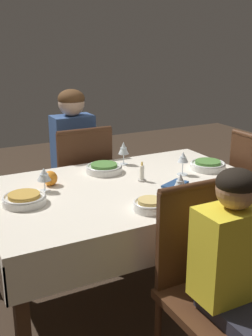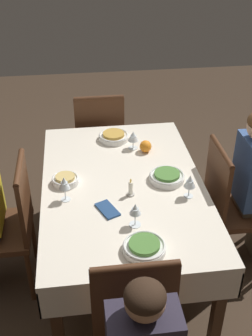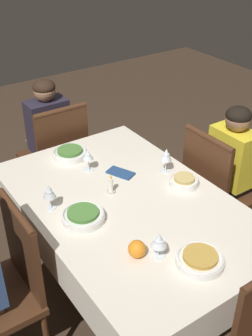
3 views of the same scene
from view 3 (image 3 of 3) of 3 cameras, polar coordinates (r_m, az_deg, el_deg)
name	(u,v)px [view 3 (image 3 of 3)]	position (r m, az deg, el deg)	size (l,w,h in m)	color
ground_plane	(128,292)	(2.83, 0.25, -16.48)	(8.00, 8.00, 0.00)	#3D2D21
dining_table	(128,212)	(2.38, 0.29, -6.04)	(1.60, 1.02, 0.73)	silver
chair_south	(3,285)	(2.26, -16.36, -14.95)	(0.44, 0.44, 0.94)	#472816
chair_west	(57,154)	(3.24, -9.33, 1.89)	(0.44, 0.44, 0.94)	#472816
chair_north	(217,186)	(2.89, 12.20, -2.46)	(0.44, 0.44, 0.94)	#472816
person_child_dark	(46,137)	(3.34, -10.73, 4.15)	(0.33, 0.30, 1.07)	#4C4233
person_child_yellow	(236,170)	(2.97, 14.68, -0.29)	(0.30, 0.33, 1.07)	#282833
bowl_south	(83,215)	(2.21, -5.86, -6.41)	(0.23, 0.23, 0.06)	white
wine_glass_south	(49,192)	(2.26, -10.38, -3.20)	(0.07, 0.07, 0.15)	white
bowl_west	(70,153)	(2.76, -7.59, 2.02)	(0.23, 0.23, 0.06)	white
wine_glass_west	(88,155)	(2.56, -5.20, 1.73)	(0.07, 0.07, 0.15)	white
bowl_north	(184,181)	(2.48, 7.87, -1.74)	(0.17, 0.17, 0.06)	white
wine_glass_north	(166,155)	(2.54, 5.47, 1.73)	(0.07, 0.07, 0.16)	white
bowl_east	(199,260)	(1.98, 9.91, -12.13)	(0.22, 0.22, 0.06)	white
wine_glass_east	(159,241)	(1.95, 4.48, -9.80)	(0.08, 0.08, 0.14)	white
candle_centerpiece	(111,186)	(2.39, -2.07, -2.48)	(0.05, 0.05, 0.12)	beige
orange_fruit	(137,249)	(1.98, 1.49, -10.91)	(0.09, 0.09, 0.09)	orange
napkin_red_folded	(121,173)	(2.57, -0.74, -0.67)	(0.19, 0.15, 0.01)	navy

